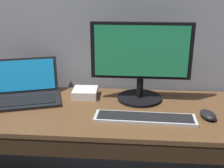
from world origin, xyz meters
TOP-DOWN VIEW (x-y plane):
  - desk at (0.00, -0.02)m, footprint 1.72×0.60m
  - laptop_black at (-0.39, 0.09)m, footprint 0.43×0.39m
  - external_monitor at (0.24, 0.13)m, footprint 0.54×0.25m
  - wired_keyboard at (0.27, -0.11)m, footprint 0.50×0.13m
  - computer_mouse at (0.58, -0.07)m, footprint 0.10×0.12m
  - external_drive_box at (-0.07, 0.16)m, footprint 0.14×0.14m

SIDE VIEW (x-z plane):
  - desk at x=0.00m, z-range 0.18..0.90m
  - wired_keyboard at x=0.27m, z-range 0.72..0.74m
  - computer_mouse at x=0.58m, z-range 0.72..0.76m
  - external_drive_box at x=-0.07m, z-range 0.72..0.77m
  - laptop_black at x=-0.39m, z-range 0.66..0.87m
  - external_monitor at x=0.24m, z-range 0.74..1.17m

